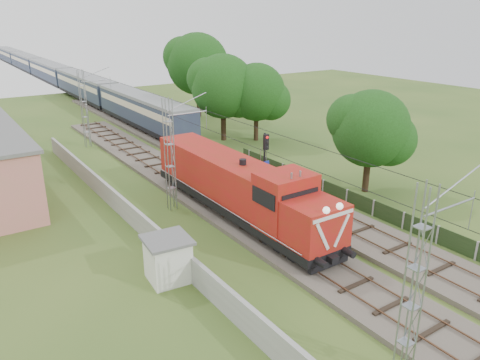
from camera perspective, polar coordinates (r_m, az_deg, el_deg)
ground at (r=26.82m, az=9.37°, el=-10.42°), size 140.00×140.00×0.00m
track_main at (r=31.55m, az=0.71°, el=-4.95°), size 4.20×70.00×0.45m
track_side at (r=44.34m, az=-3.52°, el=2.39°), size 4.20×80.00×0.45m
catenary at (r=32.90m, az=-8.49°, el=3.07°), size 3.31×70.00×8.00m
boundary_wall at (r=32.74m, az=-13.80°, el=-3.53°), size 0.25×40.00×1.50m
fence at (r=33.73m, az=15.96°, el=-3.30°), size 0.12×32.00×1.20m
locomotive at (r=31.40m, az=-0.18°, el=-0.82°), size 3.16×18.03×4.58m
coach_rake at (r=101.73m, az=-22.16°, el=12.19°), size 3.09×115.35×3.57m
signal_post at (r=34.01m, az=3.10°, el=3.03°), size 0.58×0.45×5.24m
relay_hut at (r=25.06m, az=-8.78°, el=-9.49°), size 2.53×2.53×2.41m
tree_a at (r=37.05m, az=15.73°, el=5.95°), size 6.19×5.90×8.03m
tree_b at (r=51.19m, az=2.11°, el=10.59°), size 6.51×6.20×8.43m
tree_c at (r=51.21m, az=-1.99°, el=11.26°), size 7.23×6.89×9.38m
tree_d at (r=63.95m, az=-5.09°, el=13.83°), size 8.53×8.12×11.06m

